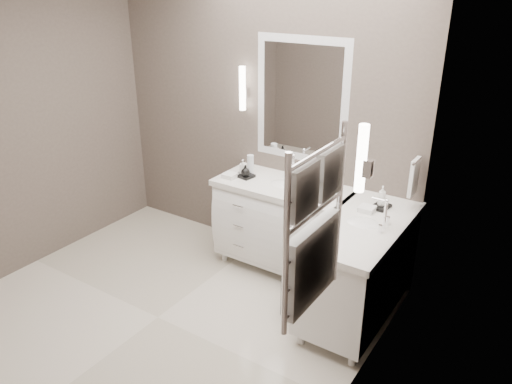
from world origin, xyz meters
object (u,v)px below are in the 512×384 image
Objects in this scene: towel_ladder at (313,236)px; waste_bin at (294,298)px; vanity_back at (283,221)px; vanity_right at (359,264)px.

waste_bin is at bearing 121.78° from towel_ladder.
vanity_back reaches higher than waste_bin.
vanity_right is 1.38× the size of towel_ladder.
waste_bin is at bearing -149.54° from vanity_right.
vanity_right is 3.95× the size of waste_bin.
vanity_right is at bearing 99.84° from towel_ladder.
vanity_right is 0.59m from waste_bin.
towel_ladder is (1.10, -1.63, 0.91)m from vanity_back.
vanity_right is at bearing -20.38° from vanity_back.
towel_ladder reaches higher than vanity_right.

